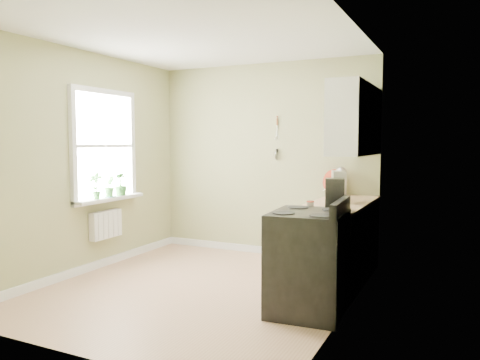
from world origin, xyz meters
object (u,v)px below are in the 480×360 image
at_px(stove, 309,261).
at_px(coffee_maker, 334,195).
at_px(stand_mixer, 339,188).
at_px(kettle, 332,189).

distance_m(stove, coffee_maker, 0.75).
distance_m(stand_mixer, kettle, 0.65).
bearing_deg(stand_mixer, coffee_maker, -79.83).
xyz_separation_m(kettle, coffee_maker, (0.35, -1.23, 0.07)).
height_order(stove, stand_mixer, stand_mixer).
height_order(stove, kettle, kettle).
xyz_separation_m(stand_mixer, kettle, (-0.23, 0.60, -0.08)).
height_order(stove, coffee_maker, coffee_maker).
relative_size(stand_mixer, coffee_maker, 1.24).
bearing_deg(kettle, coffee_maker, -74.31).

